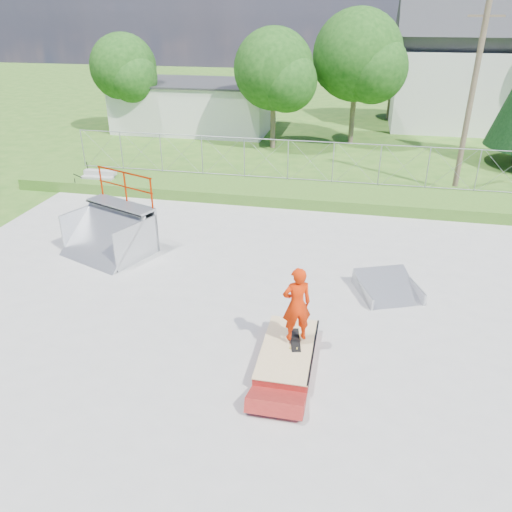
# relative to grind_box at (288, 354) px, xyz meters

# --- Properties ---
(ground) EXTENTS (120.00, 120.00, 0.00)m
(ground) POSITION_rel_grind_box_xyz_m (-1.84, 1.70, -0.19)
(ground) COLOR #2D5F1B
(ground) RESTS_ON ground
(concrete_pad) EXTENTS (20.00, 16.00, 0.04)m
(concrete_pad) POSITION_rel_grind_box_xyz_m (-1.84, 1.70, -0.17)
(concrete_pad) COLOR #999997
(concrete_pad) RESTS_ON ground
(grass_berm) EXTENTS (24.00, 3.00, 0.50)m
(grass_berm) POSITION_rel_grind_box_xyz_m (-1.84, 11.20, 0.06)
(grass_berm) COLOR #2D5F1B
(grass_berm) RESTS_ON ground
(grind_box) EXTENTS (1.22, 2.51, 0.37)m
(grind_box) POSITION_rel_grind_box_xyz_m (0.00, 0.00, 0.00)
(grind_box) COLOR maroon
(grind_box) RESTS_ON concrete_pad
(quarter_pipe) EXTENTS (3.25, 3.03, 2.62)m
(quarter_pipe) POSITION_rel_grind_box_xyz_m (-6.77, 4.39, 1.12)
(quarter_pipe) COLOR #B0B2B9
(quarter_pipe) RESTS_ON concrete_pad
(flat_bank_ramp) EXTENTS (2.09, 2.15, 0.49)m
(flat_bank_ramp) POSITION_rel_grind_box_xyz_m (2.40, 3.55, 0.06)
(flat_bank_ramp) COLOR #B0B2B9
(flat_bank_ramp) RESTS_ON concrete_pad
(skateboard) EXTENTS (0.38, 0.82, 0.13)m
(skateboard) POSITION_rel_grind_box_xyz_m (0.14, 0.24, 0.23)
(skateboard) COLOR black
(skateboard) RESTS_ON grind_box
(skater) EXTENTS (0.80, 0.68, 1.87)m
(skater) POSITION_rel_grind_box_xyz_m (0.14, 0.24, 1.17)
(skater) COLOR red
(skater) RESTS_ON grind_box
(concrete_stairs) EXTENTS (1.50, 1.60, 0.80)m
(concrete_stairs) POSITION_rel_grind_box_xyz_m (-10.34, 10.40, 0.21)
(concrete_stairs) COLOR #999997
(concrete_stairs) RESTS_ON ground
(chain_link_fence) EXTENTS (20.00, 0.06, 1.80)m
(chain_link_fence) POSITION_rel_grind_box_xyz_m (-1.84, 12.20, 1.21)
(chain_link_fence) COLOR gray
(chain_link_fence) RESTS_ON grass_berm
(utility_building_flat) EXTENTS (10.00, 6.00, 3.00)m
(utility_building_flat) POSITION_rel_grind_box_xyz_m (-9.84, 23.70, 1.31)
(utility_building_flat) COLOR beige
(utility_building_flat) RESTS_ON ground
(gable_house) EXTENTS (8.40, 6.08, 8.94)m
(gable_house) POSITION_rel_grind_box_xyz_m (7.16, 27.70, 3.65)
(gable_house) COLOR beige
(gable_house) RESTS_ON ground
(utility_pole) EXTENTS (0.24, 0.24, 8.00)m
(utility_pole) POSITION_rel_grind_box_xyz_m (5.66, 13.70, 3.81)
(utility_pole) COLOR brown
(utility_pole) RESTS_ON ground
(tree_left_near) EXTENTS (4.76, 4.48, 6.65)m
(tree_left_near) POSITION_rel_grind_box_xyz_m (-3.59, 19.54, 4.05)
(tree_left_near) COLOR brown
(tree_left_near) RESTS_ON ground
(tree_center) EXTENTS (5.44, 5.12, 7.60)m
(tree_center) POSITION_rel_grind_box_xyz_m (0.95, 21.51, 4.66)
(tree_center) COLOR brown
(tree_center) RESTS_ON ground
(tree_left_far) EXTENTS (4.42, 4.16, 6.18)m
(tree_left_far) POSITION_rel_grind_box_xyz_m (-13.61, 21.55, 3.75)
(tree_left_far) COLOR brown
(tree_left_far) RESTS_ON ground
(tree_back_mid) EXTENTS (4.08, 3.84, 5.70)m
(tree_back_mid) POSITION_rel_grind_box_xyz_m (3.37, 29.56, 3.44)
(tree_back_mid) COLOR brown
(tree_back_mid) RESTS_ON ground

